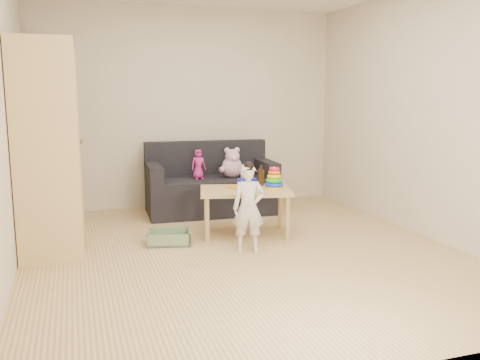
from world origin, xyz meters
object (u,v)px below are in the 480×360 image
object	(u,v)px
wardrobe	(48,148)
toddler	(249,209)
sofa	(211,195)
play_table	(245,212)

from	to	relation	value
wardrobe	toddler	world-z (taller)	wardrobe
sofa	toddler	size ratio (longest dim) A/B	1.94
wardrobe	toddler	xyz separation A→B (m)	(1.78, -0.67, -0.57)
sofa	play_table	bearing A→B (deg)	-83.26
play_table	toddler	bearing A→B (deg)	-105.83
play_table	toddler	world-z (taller)	toddler
wardrobe	play_table	bearing A→B (deg)	-3.67
toddler	sofa	bearing A→B (deg)	102.77
wardrobe	sofa	distance (m)	2.23
wardrobe	sofa	world-z (taller)	wardrobe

